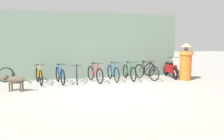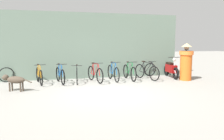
{
  "view_description": "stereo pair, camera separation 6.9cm",
  "coord_description": "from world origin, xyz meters",
  "px_view_note": "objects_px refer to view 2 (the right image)",
  "views": [
    {
      "loc": [
        -1.85,
        -7.35,
        1.8
      ],
      "look_at": [
        0.48,
        1.34,
        0.65
      ],
      "focal_mm": 35.0,
      "sensor_mm": 36.0,
      "label": 1
    },
    {
      "loc": [
        -1.79,
        -7.37,
        1.8
      ],
      "look_at": [
        0.48,
        1.34,
        0.65
      ],
      "focal_mm": 35.0,
      "sensor_mm": 36.0,
      "label": 2
    }
  ],
  "objects_px": {
    "bicycle_6": "(147,72)",
    "spare_tire_left": "(6,75)",
    "bicycle_5": "(129,72)",
    "bicycle_2": "(77,75)",
    "bicycle_3": "(95,74)",
    "bicycle_4": "(113,73)",
    "stray_dog": "(14,80)",
    "bicycle_1": "(60,75)",
    "motorcycle": "(171,69)",
    "bicycle_0": "(39,76)",
    "spare_tire_right": "(150,70)",
    "person_in_robes": "(186,62)"
  },
  "relations": [
    {
      "from": "spare_tire_right",
      "to": "bicycle_1",
      "type": "bearing_deg",
      "value": -169.69
    },
    {
      "from": "spare_tire_left",
      "to": "spare_tire_right",
      "type": "bearing_deg",
      "value": -0.03
    },
    {
      "from": "bicycle_5",
      "to": "spare_tire_left",
      "type": "height_order",
      "value": "bicycle_5"
    },
    {
      "from": "motorcycle",
      "to": "stray_dog",
      "type": "bearing_deg",
      "value": -71.81
    },
    {
      "from": "motorcycle",
      "to": "spare_tire_left",
      "type": "xyz_separation_m",
      "value": [
        -7.85,
        0.71,
        -0.09
      ]
    },
    {
      "from": "stray_dog",
      "to": "spare_tire_left",
      "type": "distance_m",
      "value": 2.16
    },
    {
      "from": "bicycle_4",
      "to": "bicycle_5",
      "type": "relative_size",
      "value": 0.97
    },
    {
      "from": "bicycle_0",
      "to": "stray_dog",
      "type": "distance_m",
      "value": 1.52
    },
    {
      "from": "bicycle_2",
      "to": "stray_dog",
      "type": "distance_m",
      "value": 2.71
    },
    {
      "from": "bicycle_0",
      "to": "bicycle_1",
      "type": "distance_m",
      "value": 0.89
    },
    {
      "from": "bicycle_1",
      "to": "bicycle_5",
      "type": "xyz_separation_m",
      "value": [
        3.23,
        0.03,
        0.01
      ]
    },
    {
      "from": "spare_tire_left",
      "to": "person_in_robes",
      "type": "bearing_deg",
      "value": -10.87
    },
    {
      "from": "bicycle_2",
      "to": "motorcycle",
      "type": "distance_m",
      "value": 4.78
    },
    {
      "from": "bicycle_4",
      "to": "spare_tire_left",
      "type": "relative_size",
      "value": 2.53
    },
    {
      "from": "bicycle_3",
      "to": "bicycle_4",
      "type": "distance_m",
      "value": 0.89
    },
    {
      "from": "bicycle_0",
      "to": "motorcycle",
      "type": "height_order",
      "value": "motorcycle"
    },
    {
      "from": "bicycle_5",
      "to": "motorcycle",
      "type": "relative_size",
      "value": 0.98
    },
    {
      "from": "bicycle_4",
      "to": "spare_tire_right",
      "type": "bearing_deg",
      "value": 106.89
    },
    {
      "from": "bicycle_2",
      "to": "spare_tire_left",
      "type": "distance_m",
      "value": 3.19
    },
    {
      "from": "bicycle_4",
      "to": "bicycle_5",
      "type": "distance_m",
      "value": 0.81
    },
    {
      "from": "bicycle_0",
      "to": "motorcycle",
      "type": "bearing_deg",
      "value": 78.59
    },
    {
      "from": "bicycle_1",
      "to": "bicycle_4",
      "type": "bearing_deg",
      "value": 79.85
    },
    {
      "from": "bicycle_3",
      "to": "stray_dog",
      "type": "height_order",
      "value": "bicycle_3"
    },
    {
      "from": "bicycle_5",
      "to": "spare_tire_left",
      "type": "relative_size",
      "value": 2.62
    },
    {
      "from": "bicycle_3",
      "to": "motorcycle",
      "type": "bearing_deg",
      "value": 79.97
    },
    {
      "from": "bicycle_0",
      "to": "spare_tire_left",
      "type": "xyz_separation_m",
      "value": [
        -1.46,
        0.75,
        -0.02
      ]
    },
    {
      "from": "bicycle_6",
      "to": "bicycle_1",
      "type": "bearing_deg",
      "value": -107.93
    },
    {
      "from": "bicycle_3",
      "to": "stray_dog",
      "type": "xyz_separation_m",
      "value": [
        -3.23,
        -1.11,
        0.06
      ]
    },
    {
      "from": "bicycle_3",
      "to": "person_in_robes",
      "type": "distance_m",
      "value": 4.33
    },
    {
      "from": "motorcycle",
      "to": "bicycle_1",
      "type": "bearing_deg",
      "value": -80.88
    },
    {
      "from": "bicycle_4",
      "to": "bicycle_6",
      "type": "xyz_separation_m",
      "value": [
        1.66,
        -0.07,
        0.0
      ]
    },
    {
      "from": "bicycle_0",
      "to": "person_in_robes",
      "type": "relative_size",
      "value": 0.94
    },
    {
      "from": "bicycle_6",
      "to": "stray_dog",
      "type": "height_order",
      "value": "bicycle_6"
    },
    {
      "from": "bicycle_0",
      "to": "motorcycle",
      "type": "distance_m",
      "value": 6.39
    },
    {
      "from": "person_in_robes",
      "to": "bicycle_5",
      "type": "bearing_deg",
      "value": -8.55
    },
    {
      "from": "bicycle_0",
      "to": "stray_dog",
      "type": "xyz_separation_m",
      "value": [
        -0.8,
        -1.3,
        0.07
      ]
    },
    {
      "from": "bicycle_5",
      "to": "spare_tire_right",
      "type": "bearing_deg",
      "value": 118.51
    },
    {
      "from": "bicycle_6",
      "to": "motorcycle",
      "type": "relative_size",
      "value": 0.95
    },
    {
      "from": "bicycle_1",
      "to": "bicycle_4",
      "type": "xyz_separation_m",
      "value": [
        2.43,
        0.03,
        0.01
      ]
    },
    {
      "from": "bicycle_1",
      "to": "motorcycle",
      "type": "relative_size",
      "value": 0.92
    },
    {
      "from": "bicycle_5",
      "to": "stray_dog",
      "type": "bearing_deg",
      "value": -76.91
    },
    {
      "from": "bicycle_5",
      "to": "bicycle_2",
      "type": "bearing_deg",
      "value": -90.68
    },
    {
      "from": "stray_dog",
      "to": "spare_tire_left",
      "type": "xyz_separation_m",
      "value": [
        -0.66,
        2.05,
        -0.08
      ]
    },
    {
      "from": "bicycle_0",
      "to": "bicycle_6",
      "type": "height_order",
      "value": "bicycle_6"
    },
    {
      "from": "bicycle_2",
      "to": "spare_tire_left",
      "type": "bearing_deg",
      "value": -99.62
    },
    {
      "from": "bicycle_3",
      "to": "spare_tire_right",
      "type": "xyz_separation_m",
      "value": [
        3.13,
        0.94,
        -0.01
      ]
    },
    {
      "from": "bicycle_5",
      "to": "bicycle_6",
      "type": "distance_m",
      "value": 0.86
    },
    {
      "from": "bicycle_3",
      "to": "bicycle_5",
      "type": "xyz_separation_m",
      "value": [
        1.69,
        0.12,
        0.0
      ]
    },
    {
      "from": "stray_dog",
      "to": "bicycle_1",
      "type": "bearing_deg",
      "value": -119.53
    },
    {
      "from": "bicycle_6",
      "to": "spare_tire_left",
      "type": "bearing_deg",
      "value": -115.28
    }
  ]
}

